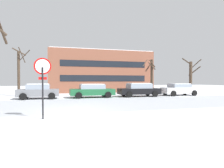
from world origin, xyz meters
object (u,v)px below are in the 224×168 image
at_px(stop_sign, 43,76).
at_px(parked_car_white, 179,89).
at_px(parked_car_gray, 39,91).
at_px(parked_car_black, 139,90).
at_px(parked_car_green, 92,91).

xyz_separation_m(stop_sign, parked_car_white, (14.57, 10.55, -1.22)).
height_order(stop_sign, parked_car_white, stop_sign).
height_order(parked_car_gray, parked_car_black, parked_car_black).
height_order(parked_car_gray, parked_car_white, parked_car_gray).
relative_size(stop_sign, parked_car_black, 0.61).
bearing_deg(parked_car_black, parked_car_gray, 179.19).
relative_size(parked_car_gray, parked_car_white, 0.89).
relative_size(parked_car_black, parked_car_white, 1.07).
xyz_separation_m(parked_car_black, parked_car_white, (5.23, 0.10, -0.02)).
relative_size(stop_sign, parked_car_white, 0.65).
bearing_deg(parked_car_green, parked_car_white, -0.24).
xyz_separation_m(parked_car_green, parked_car_white, (10.46, -0.04, 0.00)).
bearing_deg(parked_car_green, stop_sign, -111.21).
height_order(stop_sign, parked_car_black, stop_sign).
distance_m(stop_sign, parked_car_white, 18.03).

